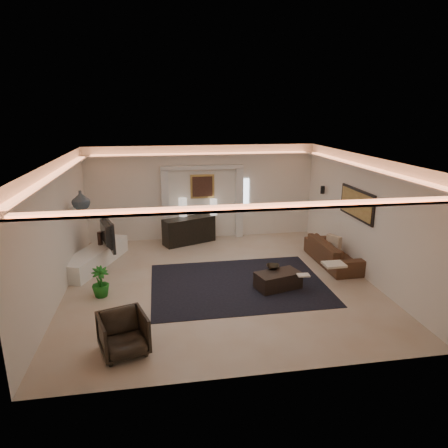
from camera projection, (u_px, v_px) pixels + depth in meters
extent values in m
plane|color=beige|center=(220.00, 282.00, 9.45)|extent=(7.00, 7.00, 0.00)
plane|color=white|center=(219.00, 159.00, 8.64)|extent=(7.00, 7.00, 0.00)
plane|color=white|center=(202.00, 193.00, 12.36)|extent=(7.00, 0.00, 7.00)
plane|color=white|center=(257.00, 289.00, 5.73)|extent=(7.00, 0.00, 7.00)
plane|color=white|center=(58.00, 231.00, 8.49)|extent=(0.00, 7.00, 7.00)
plane|color=white|center=(363.00, 217.00, 9.60)|extent=(0.00, 7.00, 7.00)
cube|color=silver|center=(219.00, 172.00, 8.72)|extent=(7.00, 7.00, 0.04)
cube|color=white|center=(245.00, 194.00, 12.58)|extent=(0.25, 0.03, 1.00)
cube|color=black|center=(238.00, 284.00, 9.32)|extent=(4.00, 3.00, 0.01)
cube|color=silver|center=(165.00, 206.00, 12.18)|extent=(0.22, 0.20, 2.20)
cube|color=silver|center=(239.00, 203.00, 12.55)|extent=(0.22, 0.20, 2.20)
cube|color=silver|center=(202.00, 167.00, 12.05)|extent=(2.52, 0.20, 0.12)
cube|color=tan|center=(202.00, 186.00, 12.28)|extent=(0.74, 0.04, 0.74)
cube|color=#4C2D1E|center=(202.00, 187.00, 12.25)|extent=(0.62, 0.02, 0.62)
cube|color=black|center=(357.00, 204.00, 9.81)|extent=(0.04, 1.64, 0.74)
cube|color=tan|center=(356.00, 204.00, 9.80)|extent=(0.02, 1.50, 0.62)
cylinder|color=black|center=(323.00, 190.00, 11.60)|extent=(0.12, 0.12, 0.22)
cube|color=silver|center=(72.00, 206.00, 9.77)|extent=(0.10, 0.55, 0.04)
cube|color=black|center=(189.00, 230.00, 12.10)|extent=(1.65, 1.06, 0.79)
cylinder|color=beige|center=(183.00, 207.00, 12.12)|extent=(0.31, 0.31, 0.56)
cylinder|color=silver|center=(213.00, 205.00, 12.27)|extent=(0.24, 0.24, 0.49)
cube|color=white|center=(95.00, 257.00, 10.38)|extent=(1.51, 2.57, 0.47)
imported|color=black|center=(103.00, 234.00, 10.31)|extent=(1.35, 0.56, 0.78)
cylinder|color=#3C251C|center=(100.00, 238.00, 10.59)|extent=(0.15, 0.15, 0.35)
imported|color=slate|center=(81.00, 200.00, 9.35)|extent=(0.42, 0.42, 0.44)
imported|color=#1B691A|center=(100.00, 282.00, 8.64)|extent=(0.50, 0.50, 0.67)
imported|color=#352617|center=(334.00, 252.00, 10.51)|extent=(2.12, 0.86, 0.62)
cube|color=beige|center=(334.00, 264.00, 9.05)|extent=(0.48, 0.40, 0.05)
cube|color=#C7AC8A|center=(334.00, 243.00, 10.48)|extent=(0.28, 0.44, 0.42)
cube|color=black|center=(278.00, 280.00, 9.05)|extent=(1.10, 0.78, 0.37)
imported|color=black|center=(273.00, 266.00, 9.23)|extent=(0.38, 0.38, 0.08)
cube|color=beige|center=(303.00, 274.00, 8.81)|extent=(0.27, 0.20, 0.03)
imported|color=black|center=(123.00, 334.00, 6.61)|extent=(0.94, 0.96, 0.70)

